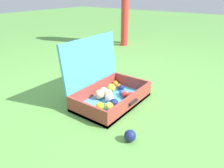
{
  "coord_description": "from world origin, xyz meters",
  "views": [
    {
      "loc": [
        -1.34,
        -0.92,
        0.9
      ],
      "look_at": [
        -0.04,
        0.03,
        0.18
      ],
      "focal_mm": 34.03,
      "sensor_mm": 36.0,
      "label": 1
    }
  ],
  "objects": [
    {
      "name": "stray_ball_on_grass",
      "position": [
        -0.38,
        -0.36,
        0.04
      ],
      "size": [
        0.08,
        0.08,
        0.08
      ],
      "primitive_type": "sphere",
      "color": "navy",
      "rests_on": "ground"
    },
    {
      "name": "open_suitcase",
      "position": [
        -0.04,
        0.09,
        0.12
      ],
      "size": [
        0.66,
        0.48,
        0.54
      ],
      "color": "#4799C6",
      "rests_on": "ground"
    },
    {
      "name": "ground_plane",
      "position": [
        0.0,
        0.0,
        0.0
      ],
      "size": [
        16.0,
        16.0,
        0.0
      ],
      "primitive_type": "plane",
      "color": "#569342"
    }
  ]
}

